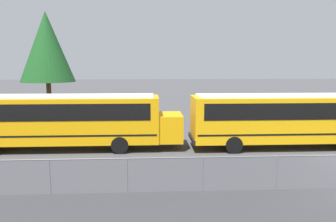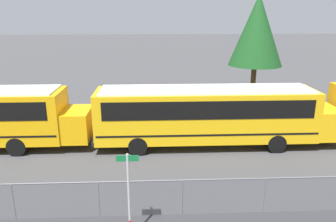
{
  "view_description": "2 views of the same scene",
  "coord_description": "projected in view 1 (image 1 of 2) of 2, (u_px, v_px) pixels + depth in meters",
  "views": [
    {
      "loc": [
        -8.16,
        -12.67,
        5.13
      ],
      "look_at": [
        -7.09,
        7.41,
        2.24
      ],
      "focal_mm": 35.0,
      "sensor_mm": 36.0,
      "label": 1
    },
    {
      "loc": [
        11.17,
        -10.53,
        7.26
      ],
      "look_at": [
        11.97,
        6.85,
        1.94
      ],
      "focal_mm": 35.0,
      "sensor_mm": 36.0,
      "label": 2
    }
  ],
  "objects": [
    {
      "name": "tree_0",
      "position": [
        47.0,
        47.0,
        29.95
      ],
      "size": [
        4.93,
        4.93,
        9.9
      ],
      "color": "#51381E",
      "rests_on": "ground_plane"
    },
    {
      "name": "school_bus_3",
      "position": [
        294.0,
        116.0,
        20.07
      ],
      "size": [
        13.43,
        2.59,
        3.29
      ],
      "color": "#EDA80F",
      "rests_on": "ground_plane"
    },
    {
      "name": "school_bus_2",
      "position": [
        64.0,
        118.0,
        19.62
      ],
      "size": [
        13.43,
        2.59,
        3.29
      ],
      "color": "orange",
      "rests_on": "ground_plane"
    }
  ]
}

